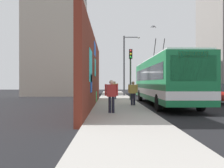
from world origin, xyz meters
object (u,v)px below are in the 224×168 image
(city_bus, at_px, (164,80))
(street_lamp, at_px, (126,61))
(pedestrian_near_wall, at_px, (111,94))
(pedestrian_midblock, at_px, (114,89))
(parked_car_navy, at_px, (187,90))
(traffic_light, at_px, (131,66))
(pedestrian_at_curb, at_px, (133,91))
(parked_car_black, at_px, (204,91))

(city_bus, height_order, street_lamp, street_lamp)
(pedestrian_near_wall, xyz_separation_m, pedestrian_midblock, (10.37, -0.40, 0.01))
(parked_car_navy, distance_m, street_lamp, 7.97)
(pedestrian_near_wall, xyz_separation_m, traffic_light, (9.17, -1.78, 2.03))
(traffic_light, bearing_deg, pedestrian_at_curb, 176.67)
(parked_car_black, relative_size, pedestrian_at_curb, 2.68)
(parked_car_black, bearing_deg, pedestrian_midblock, 95.92)
(pedestrian_at_curb, distance_m, traffic_light, 5.37)
(pedestrian_at_curb, xyz_separation_m, street_lamp, (12.25, -0.40, 3.11))
(pedestrian_at_curb, bearing_deg, parked_car_navy, -31.77)
(pedestrian_at_curb, bearing_deg, street_lamp, -1.88)
(pedestrian_midblock, relative_size, street_lamp, 0.23)
(parked_car_black, distance_m, pedestrian_at_curb, 10.40)
(pedestrian_near_wall, distance_m, traffic_light, 9.55)
(city_bus, distance_m, pedestrian_at_curb, 3.04)
(parked_car_black, relative_size, pedestrian_near_wall, 2.61)
(parked_car_navy, bearing_deg, pedestrian_near_wall, 151.12)
(pedestrian_midblock, bearing_deg, pedestrian_near_wall, 177.81)
(pedestrian_at_curb, xyz_separation_m, traffic_light, (4.95, -0.29, 2.06))
(city_bus, distance_m, parked_car_navy, 11.94)
(pedestrian_at_curb, bearing_deg, parked_car_black, -47.26)
(pedestrian_near_wall, distance_m, pedestrian_at_curb, 4.47)
(pedestrian_midblock, relative_size, traffic_light, 0.37)
(pedestrian_near_wall, bearing_deg, parked_car_black, -39.00)
(traffic_light, bearing_deg, city_bus, -147.04)
(parked_car_navy, bearing_deg, pedestrian_midblock, 125.29)
(street_lamp, bearing_deg, parked_car_black, -125.67)
(city_bus, relative_size, parked_car_navy, 2.93)
(pedestrian_near_wall, bearing_deg, parked_car_navy, -28.88)
(city_bus, bearing_deg, pedestrian_midblock, 38.02)
(pedestrian_midblock, bearing_deg, city_bus, -141.98)
(parked_car_black, relative_size, parked_car_navy, 0.99)
(parked_car_black, xyz_separation_m, pedestrian_midblock, (-0.91, 8.73, 0.28))
(pedestrian_near_wall, height_order, pedestrian_at_curb, pedestrian_near_wall)
(city_bus, distance_m, pedestrian_midblock, 5.79)
(parked_car_navy, xyz_separation_m, street_lamp, (-0.08, 7.24, 3.34))
(pedestrian_near_wall, bearing_deg, pedestrian_midblock, -2.19)
(parked_car_navy, distance_m, pedestrian_near_wall, 18.90)
(parked_car_navy, height_order, street_lamp, street_lamp)
(parked_car_navy, bearing_deg, pedestrian_at_curb, 148.23)
(parked_car_black, bearing_deg, pedestrian_near_wall, 141.00)
(parked_car_navy, height_order, pedestrian_midblock, pedestrian_midblock)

